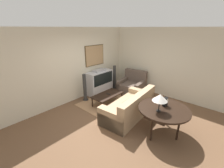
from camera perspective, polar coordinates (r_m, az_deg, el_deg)
name	(u,v)px	position (r m, az deg, el deg)	size (l,w,h in m)	color
ground_plane	(117,118)	(4.82, 2.09, -12.97)	(12.00, 12.00, 0.00)	brown
wall_back	(74,65)	(5.77, -14.20, 6.86)	(12.00, 0.10, 2.70)	beige
wall_right	(159,62)	(6.41, 17.64, 7.83)	(0.06, 12.00, 2.70)	beige
area_rug	(110,104)	(5.65, -0.61, -7.48)	(1.92, 1.86, 0.01)	#99704C
tv	(100,82)	(6.38, -4.67, 0.72)	(1.15, 0.47, 1.06)	#B7B7BC
couch	(130,108)	(4.83, 6.78, -8.89)	(2.05, 1.08, 0.83)	tan
armchair	(132,86)	(6.54, 7.64, -0.75)	(1.05, 1.12, 0.95)	brown
coffee_table	(108,95)	(5.49, -1.72, -4.31)	(1.15, 0.60, 0.39)	black
console_table	(164,110)	(4.11, 19.14, -9.51)	(1.30, 1.30, 0.74)	black
table_lamp	(160,98)	(3.74, 17.83, -5.05)	(0.36, 0.36, 0.46)	black
mantel_clock	(165,102)	(4.17, 19.66, -6.38)	(0.14, 0.10, 0.24)	black
remote	(109,94)	(5.48, -1.30, -3.82)	(0.08, 0.17, 0.02)	black
speaker_tower_left	(85,88)	(5.81, -10.31, -1.57)	(0.22, 0.22, 1.07)	black
speaker_tower_right	(114,78)	(6.92, 0.92, 2.46)	(0.22, 0.22, 1.07)	black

